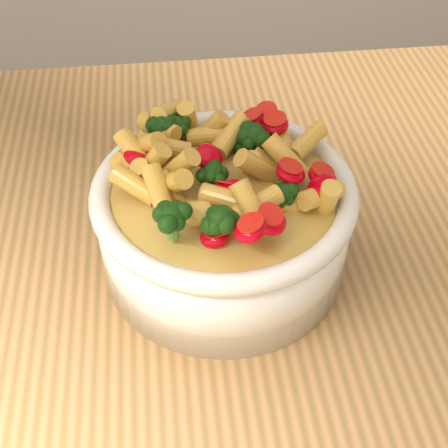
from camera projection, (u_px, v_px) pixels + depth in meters
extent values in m
cube|color=tan|center=(140.00, 299.00, 0.58)|extent=(1.20, 0.80, 0.04)
cylinder|color=tan|center=(448.00, 281.00, 1.19)|extent=(0.05, 0.05, 0.86)
cylinder|color=white|center=(224.00, 228.00, 0.56)|extent=(0.22, 0.22, 0.09)
ellipsoid|color=white|center=(224.00, 248.00, 0.58)|extent=(0.20, 0.20, 0.03)
torus|color=white|center=(224.00, 191.00, 0.53)|extent=(0.23, 0.23, 0.02)
ellipsoid|color=gold|center=(224.00, 191.00, 0.53)|extent=(0.20, 0.20, 0.02)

